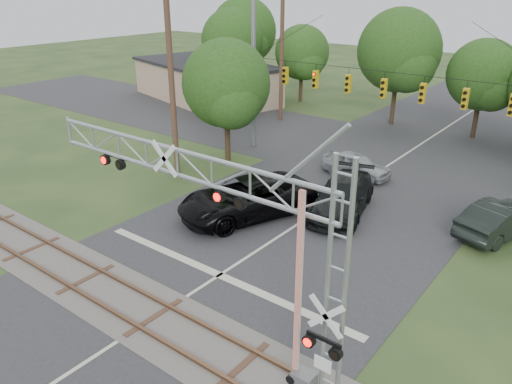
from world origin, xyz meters
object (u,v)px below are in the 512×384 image
Objects in this scene: traffic_signal_span at (399,84)px; sedan_silver at (356,165)px; commercial_building at (205,81)px; pickup_black at (247,198)px; crossing_gantry at (230,237)px; car_dark at (342,196)px.

traffic_signal_span is 4.53× the size of sedan_silver.
traffic_signal_span reaches higher than commercial_building.
pickup_black is 8.62m from sedan_silver.
crossing_gantry is 0.56× the size of traffic_signal_span.
traffic_signal_span reaches higher than crossing_gantry.
pickup_black is 1.65× the size of sedan_silver.
pickup_black is 27.42m from commercial_building.
car_dark is (3.60, 3.29, -0.10)m from pickup_black.
commercial_building reaches higher than car_dark.
pickup_black is at bearing -27.87° from commercial_building.
sedan_silver is at bearing 94.64° from car_dark.
car_dark is at bearing -17.95° from commercial_building.
commercial_building reaches higher than pickup_black.
car_dark is at bearing -89.04° from traffic_signal_span.
pickup_black is 4.88m from car_dark.
car_dark is 0.35× the size of commercial_building.
crossing_gantry is at bearing -31.36° from pickup_black.
traffic_signal_span reaches higher than pickup_black.
pickup_black is 0.41× the size of commercial_building.
sedan_silver is (-1.73, -0.98, -4.93)m from traffic_signal_span.
crossing_gantry is 18.65m from traffic_signal_span.
crossing_gantry is 1.54× the size of pickup_black.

